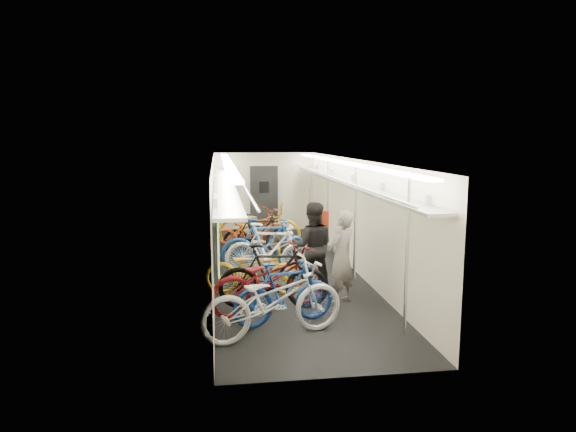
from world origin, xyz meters
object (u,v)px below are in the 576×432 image
object	(u,v)px
passenger_mid	(312,247)
passenger_near	(341,257)
bicycle_1	(284,293)
backpack	(322,220)
bicycle_0	(273,300)

from	to	relation	value
passenger_mid	passenger_near	bearing A→B (deg)	124.07
bicycle_1	backpack	xyz separation A→B (m)	(0.99, 1.99, 0.78)
bicycle_0	backpack	world-z (taller)	backpack
bicycle_1	backpack	size ratio (longest dim) A/B	4.35
bicycle_0	passenger_near	world-z (taller)	passenger_near
bicycle_0	passenger_near	distance (m)	1.96
passenger_near	passenger_mid	bearing A→B (deg)	-106.30
bicycle_0	backpack	size ratio (longest dim) A/B	5.63
passenger_near	passenger_mid	world-z (taller)	passenger_mid
bicycle_1	passenger_near	distance (m)	1.45
passenger_near	backpack	xyz separation A→B (m)	(-0.12, 1.11, 0.47)
backpack	bicycle_1	bearing A→B (deg)	-107.84
bicycle_0	bicycle_1	xyz separation A→B (m)	(0.23, 0.52, -0.06)
bicycle_0	passenger_near	xyz separation A→B (m)	(1.34, 1.41, 0.25)
bicycle_1	passenger_mid	distance (m)	1.89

